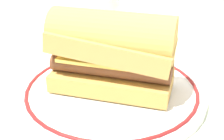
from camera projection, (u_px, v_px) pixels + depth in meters
name	position (u px, v px, depth m)	size (l,w,h in m)	color
ground_plane	(114.00, 109.00, 0.49)	(1.50, 1.50, 0.00)	silver
plate	(112.00, 91.00, 0.52)	(0.29, 0.29, 0.01)	white
sausage_sandwich	(112.00, 50.00, 0.49)	(0.19, 0.11, 0.12)	#D7A651
drinking_glass	(107.00, 18.00, 0.75)	(0.06, 0.06, 0.09)	silver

